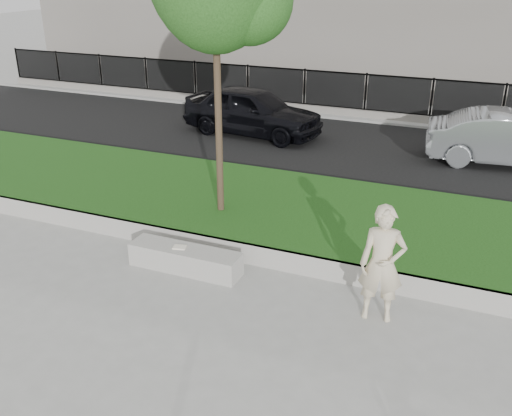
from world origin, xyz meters
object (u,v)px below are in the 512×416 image
at_px(stone_bench, 185,259).
at_px(car_dark, 252,111).
at_px(car_silver, 510,139).
at_px(man, 382,264).
at_px(book, 180,247).

height_order(stone_bench, car_dark, car_dark).
bearing_deg(stone_bench, car_silver, 57.73).
xyz_separation_m(man, car_dark, (-5.72, 8.48, -0.14)).
bearing_deg(car_dark, car_silver, -82.75).
relative_size(stone_bench, car_silver, 0.48).
xyz_separation_m(book, car_silver, (5.35, 8.32, 0.31)).
bearing_deg(book, stone_bench, -7.23).
distance_m(man, book, 3.63).
relative_size(stone_bench, book, 9.05).
height_order(stone_bench, book, book).
xyz_separation_m(stone_bench, car_silver, (5.25, 8.31, 0.53)).
bearing_deg(car_dark, man, -138.63).
distance_m(man, car_dark, 10.23).
xyz_separation_m(car_dark, car_silver, (7.47, -0.02, -0.05)).
distance_m(car_dark, car_silver, 7.47).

